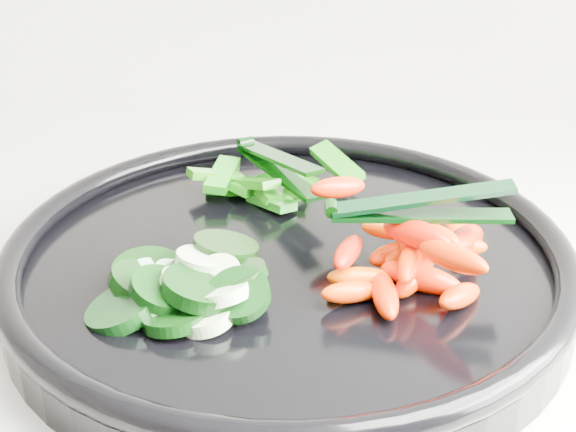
{
  "coord_description": "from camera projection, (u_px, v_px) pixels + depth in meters",
  "views": [
    {
      "loc": [
        0.47,
        1.2,
        1.22
      ],
      "look_at": [
        0.45,
        1.66,
        0.99
      ],
      "focal_mm": 50.0,
      "sensor_mm": 36.0,
      "label": 1
    }
  ],
  "objects": [
    {
      "name": "veggie_tray",
      "position": [
        288.0,
        262.0,
        0.53
      ],
      "size": [
        0.47,
        0.47,
        0.04
      ],
      "color": "black",
      "rests_on": "counter"
    },
    {
      "name": "cucumber_pile",
      "position": [
        182.0,
        281.0,
        0.49
      ],
      "size": [
        0.12,
        0.12,
        0.04
      ],
      "color": "black",
      "rests_on": "veggie_tray"
    },
    {
      "name": "carrot_pile",
      "position": [
        414.0,
        251.0,
        0.5
      ],
      "size": [
        0.12,
        0.14,
        0.05
      ],
      "color": "#F44A00",
      "rests_on": "veggie_tray"
    },
    {
      "name": "pepper_pile",
      "position": [
        265.0,
        182.0,
        0.61
      ],
      "size": [
        0.14,
        0.1,
        0.03
      ],
      "color": "#146409",
      "rests_on": "veggie_tray"
    },
    {
      "name": "tong_carrot",
      "position": [
        416.0,
        207.0,
        0.48
      ],
      "size": [
        0.11,
        0.02,
        0.02
      ],
      "color": "black",
      "rests_on": "carrot_pile"
    },
    {
      "name": "tong_pepper",
      "position": [
        276.0,
        163.0,
        0.6
      ],
      "size": [
        0.07,
        0.1,
        0.02
      ],
      "color": "black",
      "rests_on": "pepper_pile"
    }
  ]
}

